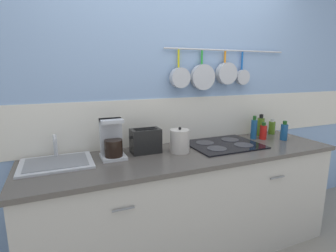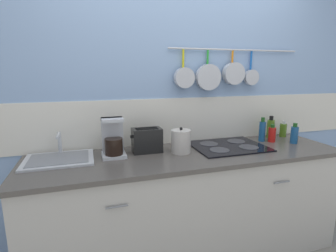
{
  "view_description": "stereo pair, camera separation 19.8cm",
  "coord_description": "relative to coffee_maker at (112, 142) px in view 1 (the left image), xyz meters",
  "views": [
    {
      "loc": [
        -0.94,
        -1.78,
        1.53
      ],
      "look_at": [
        -0.19,
        0.0,
        1.12
      ],
      "focal_mm": 28.0,
      "sensor_mm": 36.0,
      "label": 1
    },
    {
      "loc": [
        -0.76,
        -1.85,
        1.53
      ],
      "look_at": [
        -0.19,
        0.0,
        1.12
      ],
      "focal_mm": 28.0,
      "sensor_mm": 36.0,
      "label": 2
    }
  ],
  "objects": [
    {
      "name": "ground_plane",
      "position": [
        0.59,
        -0.13,
        -1.01
      ],
      "size": [
        12.0,
        12.0,
        0.0
      ],
      "primitive_type": "plane",
      "color": "gray"
    },
    {
      "name": "kettle",
      "position": [
        0.53,
        -0.08,
        -0.03
      ],
      "size": [
        0.16,
        0.16,
        0.21
      ],
      "color": "beige",
      "rests_on": "countertop"
    },
    {
      "name": "countertop",
      "position": [
        0.59,
        -0.13,
        -0.14
      ],
      "size": [
        2.53,
        0.67,
        0.03
      ],
      "color": "#4C4742",
      "rests_on": "cabinet_base"
    },
    {
      "name": "coffee_maker",
      "position": [
        0.0,
        0.0,
        0.0
      ],
      "size": [
        0.18,
        0.18,
        0.3
      ],
      "color": "#B7BABF",
      "rests_on": "countertop"
    },
    {
      "name": "bottle_olive_oil",
      "position": [
        1.68,
        0.11,
        -0.05
      ],
      "size": [
        0.07,
        0.07,
        0.16
      ],
      "color": "#4C721E",
      "rests_on": "countertop"
    },
    {
      "name": "cabinet_base",
      "position": [
        0.59,
        -0.13,
        -0.58
      ],
      "size": [
        2.49,
        0.65,
        0.85
      ],
      "color": "#B7B2A8",
      "rests_on": "ground_plane"
    },
    {
      "name": "cooktop",
      "position": [
        0.97,
        -0.05,
        -0.12
      ],
      "size": [
        0.61,
        0.49,
        0.01
      ],
      "color": "black",
      "rests_on": "countertop"
    },
    {
      "name": "sink_basin",
      "position": [
        -0.39,
        0.01,
        -0.11
      ],
      "size": [
        0.49,
        0.37,
        0.18
      ],
      "color": "#B7BABF",
      "rests_on": "countertop"
    },
    {
      "name": "wall_back",
      "position": [
        0.59,
        0.25,
        0.26
      ],
      "size": [
        7.2,
        0.15,
        2.6
      ],
      "color": "#84A3CC",
      "rests_on": "ground_plane"
    },
    {
      "name": "toaster",
      "position": [
        0.27,
        0.02,
        -0.02
      ],
      "size": [
        0.25,
        0.14,
        0.2
      ],
      "color": "black",
      "rests_on": "countertop"
    },
    {
      "name": "bottle_cooking_wine",
      "position": [
        1.6,
        -0.12,
        -0.04
      ],
      "size": [
        0.06,
        0.06,
        0.18
      ],
      "color": "navy",
      "rests_on": "countertop"
    },
    {
      "name": "bottle_sesame_oil",
      "position": [
        1.52,
        0.11,
        -0.03
      ],
      "size": [
        0.07,
        0.07,
        0.22
      ],
      "color": "#4C721E",
      "rests_on": "countertop"
    },
    {
      "name": "bottle_dish_soap",
      "position": [
        1.44,
        -0.02,
        -0.05
      ],
      "size": [
        0.07,
        0.07,
        0.16
      ],
      "color": "red",
      "rests_on": "countertop"
    },
    {
      "name": "bottle_hot_sauce",
      "position": [
        1.37,
        0.03,
        -0.02
      ],
      "size": [
        0.06,
        0.06,
        0.22
      ],
      "color": "navy",
      "rests_on": "countertop"
    }
  ]
}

